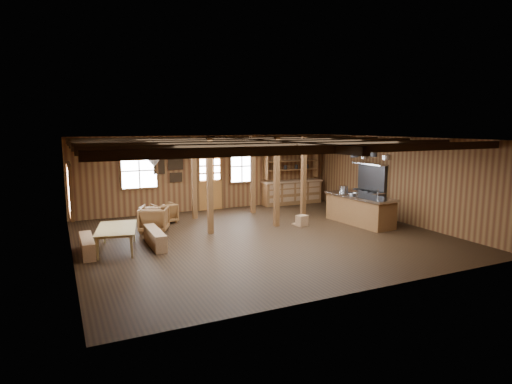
{
  "coord_description": "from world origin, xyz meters",
  "views": [
    {
      "loc": [
        -5.23,
        -10.71,
        3.15
      ],
      "look_at": [
        0.14,
        0.7,
        1.19
      ],
      "focal_mm": 30.0,
      "sensor_mm": 36.0,
      "label": 1
    }
  ],
  "objects_px": {
    "armchair_b": "(154,219)",
    "armchair_c": "(152,215)",
    "kitchen_island": "(360,209)",
    "dining_table": "(118,239)",
    "commercial_range": "(365,198)",
    "armchair_a": "(165,213)"
  },
  "relations": [
    {
      "from": "kitchen_island",
      "to": "armchair_c",
      "type": "xyz_separation_m",
      "value": [
        -6.11,
        2.76,
        -0.16
      ]
    },
    {
      "from": "armchair_b",
      "to": "armchair_c",
      "type": "xyz_separation_m",
      "value": [
        0.15,
        1.0,
        -0.06
      ]
    },
    {
      "from": "armchair_a",
      "to": "commercial_range",
      "type": "bearing_deg",
      "value": 152.15
    },
    {
      "from": "armchair_b",
      "to": "armchair_c",
      "type": "distance_m",
      "value": 1.01
    },
    {
      "from": "armchair_a",
      "to": "armchair_c",
      "type": "relative_size",
      "value": 1.02
    },
    {
      "from": "commercial_range",
      "to": "armchair_a",
      "type": "bearing_deg",
      "value": 164.88
    },
    {
      "from": "armchair_c",
      "to": "armchair_b",
      "type": "bearing_deg",
      "value": 107.8
    },
    {
      "from": "commercial_range",
      "to": "dining_table",
      "type": "distance_m",
      "value": 8.59
    },
    {
      "from": "dining_table",
      "to": "armchair_a",
      "type": "xyz_separation_m",
      "value": [
        1.8,
        2.62,
        0.02
      ]
    },
    {
      "from": "commercial_range",
      "to": "armchair_a",
      "type": "relative_size",
      "value": 2.62
    },
    {
      "from": "dining_table",
      "to": "armchair_b",
      "type": "bearing_deg",
      "value": -26.96
    },
    {
      "from": "dining_table",
      "to": "armchair_c",
      "type": "relative_size",
      "value": 2.44
    },
    {
      "from": "armchair_a",
      "to": "armchair_b",
      "type": "height_order",
      "value": "armchair_b"
    },
    {
      "from": "kitchen_island",
      "to": "dining_table",
      "type": "height_order",
      "value": "kitchen_island"
    },
    {
      "from": "armchair_a",
      "to": "kitchen_island",
      "type": "bearing_deg",
      "value": 140.79
    },
    {
      "from": "kitchen_island",
      "to": "armchair_c",
      "type": "relative_size",
      "value": 3.7
    },
    {
      "from": "kitchen_island",
      "to": "commercial_range",
      "type": "height_order",
      "value": "commercial_range"
    },
    {
      "from": "kitchen_island",
      "to": "commercial_range",
      "type": "relative_size",
      "value": 1.39
    },
    {
      "from": "dining_table",
      "to": "armchair_a",
      "type": "relative_size",
      "value": 2.4
    },
    {
      "from": "kitchen_island",
      "to": "dining_table",
      "type": "relative_size",
      "value": 1.51
    },
    {
      "from": "kitchen_island",
      "to": "armchair_b",
      "type": "height_order",
      "value": "kitchen_island"
    },
    {
      "from": "dining_table",
      "to": "armchair_b",
      "type": "distance_m",
      "value": 1.98
    }
  ]
}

